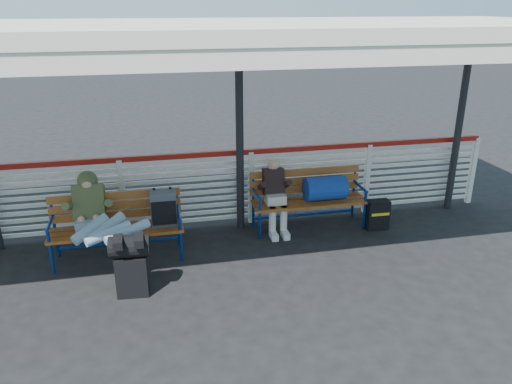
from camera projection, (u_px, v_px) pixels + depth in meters
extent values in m
plane|color=black|center=(123.00, 299.00, 6.09)|extent=(60.00, 60.00, 0.00)
cube|color=silver|center=(123.00, 197.00, 7.61)|extent=(12.00, 0.04, 1.04)
cube|color=maroon|center=(119.00, 160.00, 7.39)|extent=(12.00, 0.06, 0.08)
cube|color=silver|center=(472.00, 171.00, 8.81)|extent=(0.08, 0.08, 1.20)
cube|color=silver|center=(100.00, 30.00, 5.81)|extent=(12.60, 3.60, 0.16)
cube|color=silver|center=(87.00, 57.00, 4.26)|extent=(12.60, 0.06, 0.30)
cylinder|color=black|center=(240.00, 136.00, 7.51)|extent=(0.12, 0.12, 3.00)
cylinder|color=black|center=(459.00, 124.00, 8.25)|extent=(0.12, 0.12, 3.00)
cube|color=black|center=(132.00, 275.00, 6.09)|extent=(0.40, 0.26, 0.52)
cylinder|color=black|center=(129.00, 247.00, 5.95)|extent=(0.49, 0.30, 0.27)
cube|color=#9B581E|center=(117.00, 230.00, 6.85)|extent=(1.80, 0.50, 0.04)
cube|color=#9B581E|center=(116.00, 205.00, 6.99)|extent=(1.80, 0.10, 0.40)
cylinder|color=navy|center=(52.00, 258.00, 6.58)|extent=(0.04, 0.04, 0.45)
cylinder|color=navy|center=(181.00, 246.00, 6.92)|extent=(0.04, 0.04, 0.45)
cylinder|color=navy|center=(55.00, 228.00, 6.93)|extent=(0.04, 0.04, 0.90)
cylinder|color=navy|center=(178.00, 217.00, 7.27)|extent=(0.04, 0.04, 0.90)
cube|color=#515359|center=(164.00, 208.00, 6.91)|extent=(0.35, 0.22, 0.50)
cube|color=#9B581E|center=(310.00, 202.00, 7.83)|extent=(1.80, 0.50, 0.04)
cube|color=#9B581E|center=(305.00, 180.00, 7.97)|extent=(1.80, 0.10, 0.40)
cylinder|color=navy|center=(260.00, 225.00, 7.56)|extent=(0.04, 0.04, 0.45)
cylinder|color=navy|center=(364.00, 215.00, 7.90)|extent=(0.04, 0.04, 0.45)
cylinder|color=navy|center=(253.00, 200.00, 7.91)|extent=(0.04, 0.04, 0.90)
cylinder|color=navy|center=(354.00, 192.00, 8.25)|extent=(0.04, 0.04, 0.90)
cylinder|color=navy|center=(325.00, 188.00, 7.81)|extent=(0.64, 0.38, 0.38)
cube|color=#8EA8BF|center=(90.00, 225.00, 6.80)|extent=(0.36, 0.26, 0.18)
cube|color=#414A27|center=(89.00, 202.00, 6.89)|extent=(0.42, 0.38, 0.53)
sphere|color=#414A27|center=(87.00, 181.00, 6.88)|extent=(0.28, 0.28, 0.28)
sphere|color=tan|center=(87.00, 182.00, 6.85)|extent=(0.21, 0.21, 0.21)
cube|color=black|center=(118.00, 242.00, 5.84)|extent=(0.11, 0.27, 0.10)
cube|color=black|center=(139.00, 240.00, 5.89)|extent=(0.11, 0.27, 0.10)
cube|color=beige|center=(275.00, 199.00, 7.72)|extent=(0.30, 0.24, 0.16)
cube|color=black|center=(273.00, 181.00, 7.76)|extent=(0.32, 0.23, 0.42)
sphere|color=tan|center=(273.00, 164.00, 7.68)|extent=(0.19, 0.19, 0.19)
cylinder|color=beige|center=(272.00, 222.00, 7.64)|extent=(0.11, 0.11, 0.46)
cylinder|color=beige|center=(284.00, 221.00, 7.68)|extent=(0.11, 0.11, 0.46)
cube|color=silver|center=(274.00, 236.00, 7.62)|extent=(0.10, 0.24, 0.10)
cube|color=silver|center=(285.00, 234.00, 7.65)|extent=(0.10, 0.24, 0.10)
cube|color=black|center=(377.00, 215.00, 7.89)|extent=(0.35, 0.20, 0.48)
cube|color=gold|center=(381.00, 214.00, 7.77)|extent=(0.29, 0.03, 0.04)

